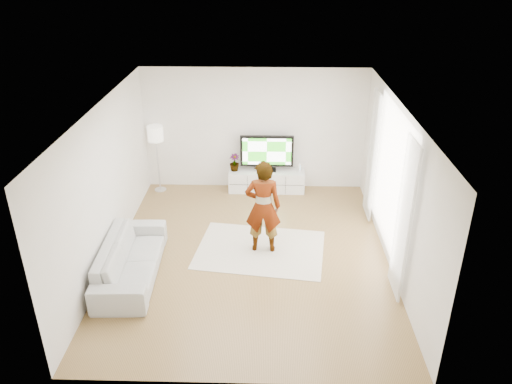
{
  "coord_description": "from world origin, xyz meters",
  "views": [
    {
      "loc": [
        0.32,
        -7.72,
        5.11
      ],
      "look_at": [
        0.1,
        0.4,
        1.11
      ],
      "focal_mm": 35.0,
      "sensor_mm": 36.0,
      "label": 1
    }
  ],
  "objects_px": {
    "television": "(267,152)",
    "floor_lamp": "(156,137)",
    "player": "(263,207)",
    "sofa": "(131,259)",
    "media_console": "(267,180)",
    "rug": "(260,250)"
  },
  "relations": [
    {
      "from": "rug",
      "to": "sofa",
      "type": "xyz_separation_m",
      "value": [
        -2.2,
        -0.85,
        0.33
      ]
    },
    {
      "from": "player",
      "to": "sofa",
      "type": "distance_m",
      "value": 2.47
    },
    {
      "from": "media_console",
      "to": "floor_lamp",
      "type": "distance_m",
      "value": 2.7
    },
    {
      "from": "television",
      "to": "sofa",
      "type": "distance_m",
      "value": 4.19
    },
    {
      "from": "sofa",
      "to": "rug",
      "type": "bearing_deg",
      "value": -71.13
    },
    {
      "from": "player",
      "to": "television",
      "type": "bearing_deg",
      "value": -90.12
    },
    {
      "from": "rug",
      "to": "player",
      "type": "bearing_deg",
      "value": 20.31
    },
    {
      "from": "player",
      "to": "sofa",
      "type": "height_order",
      "value": "player"
    },
    {
      "from": "television",
      "to": "rug",
      "type": "relative_size",
      "value": 0.52
    },
    {
      "from": "media_console",
      "to": "television",
      "type": "bearing_deg",
      "value": 90.0
    },
    {
      "from": "rug",
      "to": "sofa",
      "type": "relative_size",
      "value": 1.03
    },
    {
      "from": "television",
      "to": "player",
      "type": "height_order",
      "value": "player"
    },
    {
      "from": "player",
      "to": "sofa",
      "type": "xyz_separation_m",
      "value": [
        -2.24,
        -0.87,
        -0.57
      ]
    },
    {
      "from": "television",
      "to": "sofa",
      "type": "xyz_separation_m",
      "value": [
        -2.29,
        -3.45,
        -0.61
      ]
    },
    {
      "from": "rug",
      "to": "player",
      "type": "height_order",
      "value": "player"
    },
    {
      "from": "media_console",
      "to": "player",
      "type": "bearing_deg",
      "value": -91.09
    },
    {
      "from": "media_console",
      "to": "player",
      "type": "relative_size",
      "value": 0.97
    },
    {
      "from": "sofa",
      "to": "media_console",
      "type": "bearing_deg",
      "value": -36.15
    },
    {
      "from": "media_console",
      "to": "sofa",
      "type": "height_order",
      "value": "sofa"
    },
    {
      "from": "television",
      "to": "player",
      "type": "xyz_separation_m",
      "value": [
        -0.05,
        -2.58,
        -0.04
      ]
    },
    {
      "from": "television",
      "to": "floor_lamp",
      "type": "distance_m",
      "value": 2.51
    },
    {
      "from": "sofa",
      "to": "floor_lamp",
      "type": "xyz_separation_m",
      "value": [
        -0.19,
        3.36,
        0.99
      ]
    }
  ]
}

